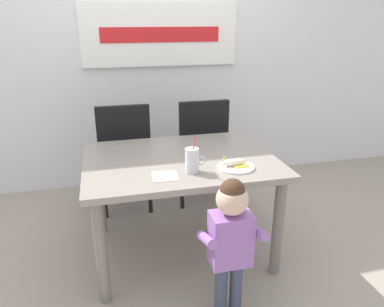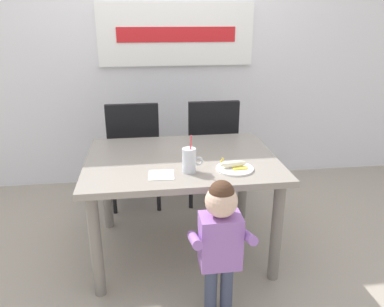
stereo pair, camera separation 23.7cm
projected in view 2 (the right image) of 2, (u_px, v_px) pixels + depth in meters
ground_plane at (182, 249)px, 2.73m from camera, size 24.00×24.00×0.00m
back_wall at (165, 34)px, 3.49m from camera, size 6.40×0.17×2.90m
dining_table at (181, 171)px, 2.51m from camera, size 1.26×0.95×0.72m
dining_chair_left at (134, 149)px, 3.17m from camera, size 0.44×0.45×0.96m
dining_chair_right at (211, 146)px, 3.26m from camera, size 0.44×0.44×0.96m
toddler_standing at (220, 235)px, 1.95m from camera, size 0.33×0.24×0.84m
milk_cup at (189, 162)px, 2.23m from camera, size 0.13×0.09×0.25m
snack_plate at (235, 169)px, 2.28m from camera, size 0.23×0.23×0.01m
peeled_banana at (234, 164)px, 2.28m from camera, size 0.17×0.11×0.07m
paper_napkin at (161, 175)px, 2.20m from camera, size 0.16×0.16×0.00m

